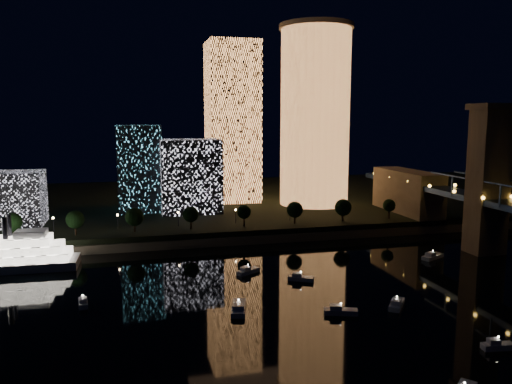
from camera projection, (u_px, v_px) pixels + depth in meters
ground at (379, 332)px, 106.18m from camera, size 520.00×520.00×0.00m
far_bank at (233, 201)px, 259.55m from camera, size 420.00×160.00×5.00m
seawall at (274, 237)px, 184.75m from camera, size 420.00×6.00×3.00m
tower_cylindrical at (315, 116)px, 231.91m from camera, size 34.00×34.00×82.52m
tower_rectangular at (232, 122)px, 242.78m from camera, size 24.10×24.10×76.67m
midrise_blocks at (108, 179)px, 208.09m from camera, size 115.50×43.71×37.40m
motorboats at (342, 311)px, 115.38m from camera, size 118.76×84.94×2.78m
esplanade_trees at (176, 215)px, 180.85m from camera, size 165.70×6.66×8.83m
street_lamps at (178, 216)px, 187.16m from camera, size 132.70×0.70×5.65m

